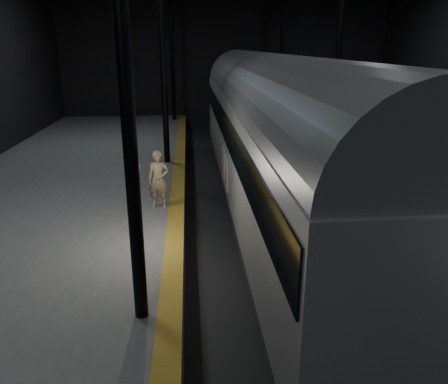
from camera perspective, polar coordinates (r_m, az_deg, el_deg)
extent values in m
plane|color=black|center=(13.32, 8.02, -8.69)|extent=(44.00, 44.00, 0.00)
cube|color=#4D4D4A|center=(13.65, -24.62, -7.29)|extent=(9.00, 43.80, 1.00)
cube|color=olive|center=(12.60, -6.42, -5.21)|extent=(0.50, 43.80, 0.01)
cube|color=#3F3328|center=(13.11, 4.95, -8.20)|extent=(0.08, 43.00, 0.14)
cube|color=#3F3328|center=(13.41, 11.08, -7.85)|extent=(0.08, 43.00, 0.14)
cube|color=black|center=(13.29, 8.03, -8.46)|extent=(2.40, 42.00, 0.12)
cylinder|color=black|center=(7.59, -13.01, 17.61)|extent=(0.26, 0.26, 10.00)
cylinder|color=black|center=(19.55, -8.04, 18.27)|extent=(0.26, 0.26, 10.00)
cylinder|color=black|center=(20.60, 14.71, 17.88)|extent=(0.26, 0.26, 10.00)
cylinder|color=black|center=(31.54, -6.84, 18.41)|extent=(0.26, 0.26, 10.00)
cylinder|color=black|center=(32.20, 7.54, 18.38)|extent=(0.26, 0.26, 10.00)
cube|color=#A5A7AD|center=(15.41, 5.89, 5.97)|extent=(3.09, 21.31, 3.20)
cube|color=black|center=(15.97, 5.66, -1.06)|extent=(2.82, 20.89, 0.91)
cube|color=black|center=(15.26, 5.99, 8.70)|extent=(3.15, 21.00, 0.96)
cylinder|color=slate|center=(15.14, 6.10, 11.88)|extent=(3.03, 21.10, 3.03)
cube|color=black|center=(9.72, 13.63, -18.29)|extent=(1.92, 2.34, 0.37)
cube|color=black|center=(23.14, 2.42, 4.24)|extent=(1.92, 2.34, 0.37)
cube|color=silver|center=(14.34, 0.36, 2.46)|extent=(0.04, 0.80, 1.12)
cube|color=silver|center=(15.57, -0.05, 3.77)|extent=(0.04, 0.80, 1.12)
cylinder|color=#AC2F15|center=(14.60, 0.21, 1.67)|extent=(0.03, 0.28, 0.28)
cylinder|color=#AC2F15|center=(15.82, -0.18, 3.02)|extent=(0.03, 0.28, 0.28)
imported|color=#98835D|center=(14.26, -8.55, 1.60)|extent=(0.72, 0.50, 1.89)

